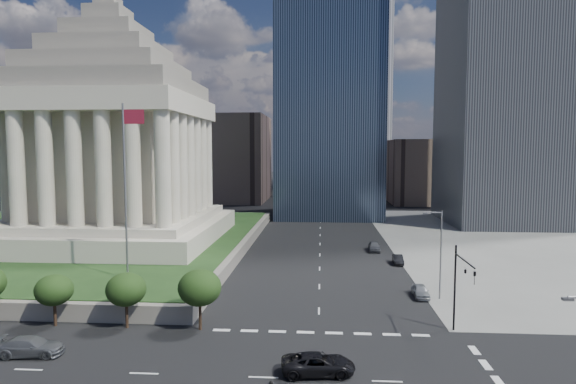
# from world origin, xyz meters

# --- Properties ---
(ground) EXTENTS (500.00, 500.00, 0.00)m
(ground) POSITION_xyz_m (0.00, 100.00, 0.00)
(ground) COLOR black
(ground) RESTS_ON ground
(sidewalk_ne) EXTENTS (68.00, 90.00, 0.03)m
(sidewalk_ne) POSITION_xyz_m (46.00, 60.00, 0.01)
(sidewalk_ne) COLOR slate
(sidewalk_ne) RESTS_ON ground
(plaza_terrace) EXTENTS (66.00, 70.00, 1.80)m
(plaza_terrace) POSITION_xyz_m (-45.00, 50.00, 0.90)
(plaza_terrace) COLOR #615C53
(plaza_terrace) RESTS_ON ground
(plaza_lawn) EXTENTS (64.00, 68.00, 0.10)m
(plaza_lawn) POSITION_xyz_m (-45.00, 50.00, 1.85)
(plaza_lawn) COLOR #1C3616
(plaza_lawn) RESTS_ON plaza_terrace
(war_memorial) EXTENTS (34.00, 34.00, 39.00)m
(war_memorial) POSITION_xyz_m (-34.00, 48.00, 21.40)
(war_memorial) COLOR #AEA692
(war_memorial) RESTS_ON plaza_lawn
(flagpole) EXTENTS (2.52, 0.24, 20.00)m
(flagpole) POSITION_xyz_m (-21.83, 24.00, 13.11)
(flagpole) COLOR slate
(flagpole) RESTS_ON plaza_lawn
(midrise_glass) EXTENTS (26.00, 26.00, 60.00)m
(midrise_glass) POSITION_xyz_m (2.00, 95.00, 30.00)
(midrise_glass) COLOR black
(midrise_glass) RESTS_ON ground
(highrise_ne) EXTENTS (26.00, 28.00, 100.00)m
(highrise_ne) POSITION_xyz_m (42.00, 85.00, 50.00)
(highrise_ne) COLOR black
(highrise_ne) RESTS_ON ground
(building_filler_ne) EXTENTS (20.00, 30.00, 20.00)m
(building_filler_ne) POSITION_xyz_m (32.00, 130.00, 10.00)
(building_filler_ne) COLOR brown
(building_filler_ne) RESTS_ON ground
(building_filler_nw) EXTENTS (24.00, 30.00, 28.00)m
(building_filler_nw) POSITION_xyz_m (-30.00, 130.00, 14.00)
(building_filler_nw) COLOR brown
(building_filler_nw) RESTS_ON ground
(traffic_signal_ne) EXTENTS (0.30, 5.74, 8.00)m
(traffic_signal_ne) POSITION_xyz_m (12.50, 13.70, 5.25)
(traffic_signal_ne) COLOR black
(traffic_signal_ne) RESTS_ON ground
(street_lamp_north) EXTENTS (2.13, 0.22, 10.00)m
(street_lamp_north) POSITION_xyz_m (13.33, 25.00, 5.66)
(street_lamp_north) COLOR slate
(street_lamp_north) RESTS_ON ground
(pickup_truck) EXTENTS (5.75, 3.11, 1.53)m
(pickup_truck) POSITION_xyz_m (0.01, 5.85, 0.77)
(pickup_truck) COLOR black
(pickup_truck) RESTS_ON ground
(suv_grey) EXTENTS (5.42, 2.61, 1.52)m
(suv_grey) POSITION_xyz_m (-23.33, 7.46, 0.76)
(suv_grey) COLOR #4C4E52
(suv_grey) RESTS_ON ground
(parked_sedan_near) EXTENTS (1.71, 4.13, 1.40)m
(parked_sedan_near) POSITION_xyz_m (11.50, 25.60, 0.70)
(parked_sedan_near) COLOR gray
(parked_sedan_near) RESTS_ON ground
(parked_sedan_mid) EXTENTS (1.50, 3.96, 1.29)m
(parked_sedan_mid) POSITION_xyz_m (11.50, 41.72, 0.65)
(parked_sedan_mid) COLOR black
(parked_sedan_mid) RESTS_ON ground
(parked_sedan_far) EXTENTS (2.00, 4.69, 1.58)m
(parked_sedan_far) POSITION_xyz_m (9.00, 50.62, 0.79)
(parked_sedan_far) COLOR #505257
(parked_sedan_far) RESTS_ON ground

